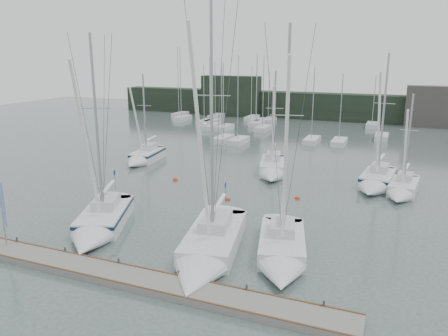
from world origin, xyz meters
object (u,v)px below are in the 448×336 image
(sailboat_mid_e, at_px, (402,191))
(buoy_b, at_px, (297,199))
(sailboat_near_center, at_px, (206,254))
(buoy_a, at_px, (228,200))
(sailboat_near_right, at_px, (282,256))
(sailboat_mid_a, at_px, (143,158))
(sailboat_mid_d, at_px, (375,182))
(sailboat_mid_c, at_px, (272,170))
(buoy_c, at_px, (175,180))
(sailboat_near_left, at_px, (99,226))
(dock_banner, at_px, (3,207))

(sailboat_mid_e, bearing_deg, buoy_b, -146.83)
(sailboat_near_center, relative_size, buoy_a, 37.36)
(sailboat_near_right, distance_m, sailboat_mid_e, 18.00)
(sailboat_mid_a, distance_m, sailboat_mid_d, 25.85)
(sailboat_mid_e, xyz_separation_m, buoy_a, (-13.98, -6.86, -0.50))
(sailboat_near_center, relative_size, sailboat_mid_d, 1.28)
(sailboat_mid_c, distance_m, buoy_c, 10.10)
(sailboat_near_left, relative_size, buoy_c, 27.69)
(sailboat_mid_a, bearing_deg, sailboat_near_center, -56.65)
(sailboat_mid_c, height_order, buoy_c, sailboat_mid_c)
(sailboat_mid_a, bearing_deg, buoy_c, -43.31)
(sailboat_mid_e, height_order, buoy_a, sailboat_mid_e)
(sailboat_near_right, height_order, buoy_a, sailboat_near_right)
(sailboat_near_left, xyz_separation_m, buoy_a, (5.74, 10.31, -0.61))
(sailboat_near_center, bearing_deg, buoy_c, 112.62)
(sailboat_mid_a, relative_size, buoy_a, 24.10)
(sailboat_mid_a, xyz_separation_m, buoy_c, (7.03, -5.11, -0.59))
(sailboat_mid_c, relative_size, sailboat_mid_d, 0.87)
(sailboat_near_right, relative_size, buoy_a, 33.09)
(sailboat_near_center, distance_m, sailboat_mid_e, 21.30)
(sailboat_mid_a, relative_size, sailboat_mid_e, 1.13)
(sailboat_mid_e, distance_m, buoy_c, 21.40)
(sailboat_near_left, xyz_separation_m, sailboat_mid_d, (17.39, 18.57, 0.03))
(sailboat_mid_e, height_order, dock_banner, sailboat_mid_e)
(buoy_a, bearing_deg, sailboat_near_left, -119.13)
(sailboat_near_left, bearing_deg, sailboat_mid_a, 91.64)
(buoy_a, height_order, buoy_c, buoy_c)
(sailboat_near_left, xyz_separation_m, sailboat_near_right, (13.19, 0.39, -0.07))
(buoy_a, xyz_separation_m, buoy_b, (5.52, 2.60, 0.00))
(buoy_c, bearing_deg, sailboat_mid_c, 31.52)
(sailboat_mid_d, distance_m, sailboat_mid_e, 2.72)
(sailboat_near_left, relative_size, sailboat_mid_d, 1.11)
(sailboat_mid_a, xyz_separation_m, sailboat_mid_d, (25.84, -0.48, 0.04))
(sailboat_near_right, height_order, buoy_b, sailboat_near_right)
(sailboat_near_right, height_order, sailboat_mid_c, sailboat_near_right)
(sailboat_near_center, distance_m, sailboat_near_right, 4.57)
(buoy_b, bearing_deg, sailboat_near_right, -81.26)
(sailboat_near_left, xyz_separation_m, sailboat_near_center, (8.89, -1.17, -0.04))
(sailboat_near_center, height_order, buoy_c, sailboat_near_center)
(sailboat_mid_e, bearing_deg, sailboat_mid_c, 177.24)
(buoy_b, bearing_deg, sailboat_mid_c, 123.10)
(sailboat_near_center, bearing_deg, buoy_b, 68.69)
(dock_banner, bearing_deg, buoy_b, 68.15)
(sailboat_near_left, bearing_deg, sailboat_mid_c, 47.23)
(dock_banner, bearing_deg, sailboat_mid_a, 120.10)
(sailboat_mid_c, height_order, sailboat_mid_d, sailboat_mid_d)
(buoy_a, bearing_deg, sailboat_near_center, -74.65)
(sailboat_mid_d, xyz_separation_m, buoy_a, (-11.64, -8.26, -0.63))
(sailboat_near_left, height_order, sailboat_mid_a, sailboat_near_left)
(sailboat_near_center, xyz_separation_m, buoy_b, (2.37, 14.08, -0.57))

